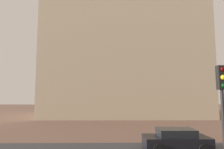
{
  "coord_description": "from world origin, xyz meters",
  "views": [
    {
      "loc": [
        -0.04,
        -4.31,
        3.65
      ],
      "look_at": [
        0.17,
        10.74,
        5.2
      ],
      "focal_mm": 31.41,
      "sensor_mm": 36.0,
      "label": 1
    }
  ],
  "objects": [
    {
      "name": "ground_plane",
      "position": [
        0.0,
        10.0,
        0.0
      ],
      "size": [
        120.0,
        120.0,
        0.0
      ],
      "primitive_type": "plane",
      "color": "brown"
    },
    {
      "name": "traffic_light_pole",
      "position": [
        4.11,
        2.85,
        3.3
      ],
      "size": [
        0.28,
        0.34,
        4.73
      ],
      "color": "black",
      "rests_on": "ground_plane"
    },
    {
      "name": "landmark_building",
      "position": [
        2.78,
        30.45,
        10.88
      ],
      "size": [
        26.72,
        13.41,
        36.9
      ],
      "color": "beige",
      "rests_on": "ground_plane"
    },
    {
      "name": "car_black",
      "position": [
        4.39,
        8.97,
        0.68
      ],
      "size": [
        4.25,
        2.11,
        1.4
      ],
      "color": "black",
      "rests_on": "ground_plane"
    }
  ]
}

